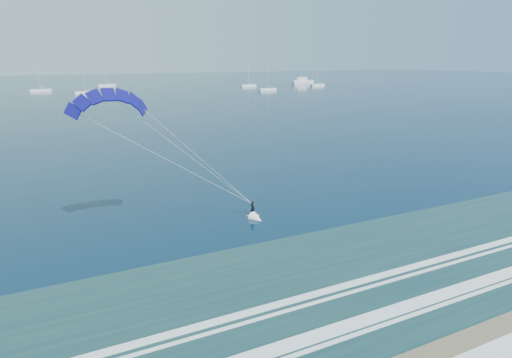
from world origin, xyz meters
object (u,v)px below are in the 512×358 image
object	(u,v)px
sailboat_5	(248,86)
sailboat_2	(41,90)
motor_yacht	(302,81)
sailboat_8	(317,85)
kitesurfer_rig	(185,153)
sailboat_4	(107,85)
sailboat_3	(85,92)
sailboat_6	(268,89)

from	to	relation	value
sailboat_5	sailboat_2	bearing A→B (deg)	173.53
motor_yacht	sailboat_8	world-z (taller)	sailboat_8
kitesurfer_rig	sailboat_4	world-z (taller)	kitesurfer_rig
sailboat_3	sailboat_4	size ratio (longest dim) A/B	0.92
kitesurfer_rig	sailboat_8	xyz separation A→B (m)	(136.31, 175.21, -6.64)
kitesurfer_rig	sailboat_5	bearing A→B (deg)	62.01
sailboat_6	sailboat_8	distance (m)	46.15
sailboat_3	sailboat_6	bearing A→B (deg)	-13.83
sailboat_6	motor_yacht	bearing A→B (deg)	42.17
sailboat_3	sailboat_5	distance (m)	86.83
motor_yacht	sailboat_2	xyz separation A→B (m)	(-144.61, 0.04, -0.83)
kitesurfer_rig	sailboat_4	xyz separation A→B (m)	(32.25, 226.88, -6.65)
kitesurfer_rig	sailboat_5	world-z (taller)	kitesurfer_rig
motor_yacht	sailboat_5	world-z (taller)	sailboat_5
kitesurfer_rig	sailboat_6	world-z (taller)	kitesurfer_rig
sailboat_2	sailboat_4	size ratio (longest dim) A/B	0.97
motor_yacht	sailboat_5	bearing A→B (deg)	-164.74
sailboat_4	kitesurfer_rig	bearing A→B (deg)	-98.09
sailboat_3	sailboat_6	xyz separation A→B (m)	(80.28, -19.76, -0.00)
sailboat_3	sailboat_6	size ratio (longest dim) A/B	0.98
sailboat_4	sailboat_6	bearing A→B (deg)	-48.74
sailboat_3	sailboat_8	bearing A→B (deg)	-0.34
kitesurfer_rig	sailboat_2	size ratio (longest dim) A/B	1.52
sailboat_5	sailboat_8	xyz separation A→B (m)	(36.35, -12.91, 0.02)
sailboat_3	kitesurfer_rig	bearing A→B (deg)	-94.55
motor_yacht	sailboat_6	xyz separation A→B (m)	(-48.01, -43.49, -0.84)
sailboat_6	sailboat_3	bearing A→B (deg)	166.17
motor_yacht	sailboat_4	xyz separation A→B (m)	(-110.03, 27.21, -0.83)
motor_yacht	sailboat_8	xyz separation A→B (m)	(-5.97, -24.46, -0.82)
motor_yacht	sailboat_4	bearing A→B (deg)	166.11
sailboat_2	sailboat_3	size ratio (longest dim) A/B	1.06
kitesurfer_rig	sailboat_8	world-z (taller)	kitesurfer_rig
sailboat_4	sailboat_6	size ratio (longest dim) A/B	1.07
kitesurfer_rig	motor_yacht	xyz separation A→B (m)	(142.28, 199.66, -5.82)
sailboat_3	motor_yacht	bearing A→B (deg)	10.48
motor_yacht	sailboat_6	world-z (taller)	sailboat_6
sailboat_2	sailboat_8	world-z (taller)	sailboat_8
sailboat_4	sailboat_8	world-z (taller)	sailboat_4
kitesurfer_rig	sailboat_3	bearing A→B (deg)	85.45
motor_yacht	sailboat_8	distance (m)	25.19
motor_yacht	sailboat_4	size ratio (longest dim) A/B	1.12
sailboat_6	sailboat_8	size ratio (longest dim) A/B	0.94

